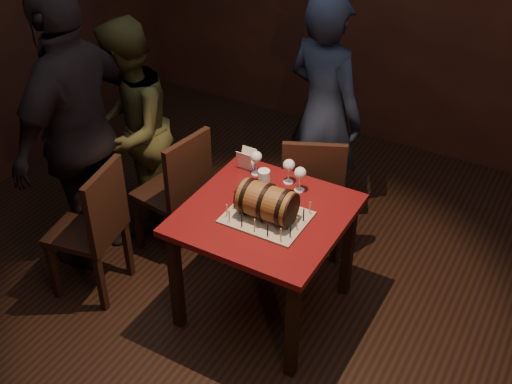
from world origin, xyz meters
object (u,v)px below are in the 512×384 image
at_px(person_left_front, 79,133).
at_px(pub_table, 265,227).
at_px(wine_glass_mid, 289,166).
at_px(wine_glass_left, 256,158).
at_px(chair_left_rear, 179,188).
at_px(person_back, 324,114).
at_px(chair_left_front, 95,224).
at_px(wine_glass_right, 300,174).
at_px(barrel_cake, 267,202).
at_px(pint_of_ale, 264,182).
at_px(chair_back, 312,190).
at_px(person_left_rear, 130,130).

bearing_deg(person_left_front, pub_table, 89.77).
xyz_separation_m(pub_table, wine_glass_mid, (-0.02, 0.33, 0.23)).
height_order(wine_glass_left, chair_left_rear, chair_left_rear).
xyz_separation_m(wine_glass_mid, person_back, (-0.11, 0.73, -0.02)).
xyz_separation_m(chair_left_rear, chair_left_front, (-0.22, -0.57, 0.00)).
xyz_separation_m(wine_glass_left, person_back, (0.11, 0.75, -0.02)).
bearing_deg(wine_glass_right, pub_table, -104.63).
bearing_deg(person_back, chair_left_rear, 70.89).
height_order(barrel_cake, pint_of_ale, barrel_cake).
distance_m(pub_table, person_back, 1.09).
bearing_deg(wine_glass_right, person_left_front, -164.45).
distance_m(wine_glass_right, chair_left_rear, 0.91).
bearing_deg(chair_left_front, pub_table, 19.92).
relative_size(wine_glass_right, person_left_front, 0.09).
bearing_deg(wine_glass_right, wine_glass_left, 174.99).
bearing_deg(wine_glass_mid, barrel_cake, -81.49).
distance_m(wine_glass_left, chair_back, 0.53).
xyz_separation_m(wine_glass_mid, wine_glass_right, (0.10, -0.04, 0.00)).
bearing_deg(chair_left_front, wine_glass_mid, 35.44).
xyz_separation_m(pub_table, chair_left_rear, (-0.76, 0.21, -0.12)).
distance_m(pub_table, wine_glass_right, 0.37).
bearing_deg(chair_left_front, chair_back, 44.92).
relative_size(pint_of_ale, person_left_front, 0.08).
height_order(pint_of_ale, chair_left_front, chair_left_front).
distance_m(chair_left_rear, person_left_front, 0.72).
height_order(chair_back, chair_left_front, same).
relative_size(wine_glass_right, person_back, 0.10).
bearing_deg(chair_back, person_left_front, -150.60).
xyz_separation_m(barrel_cake, chair_back, (-0.03, 0.68, -0.34)).
height_order(chair_left_front, person_back, person_back).
height_order(wine_glass_right, chair_back, chair_back).
height_order(chair_back, person_left_front, person_left_front).
distance_m(wine_glass_left, chair_left_rear, 0.64).
relative_size(wine_glass_mid, person_back, 0.10).
bearing_deg(person_left_front, barrel_cake, 87.60).
xyz_separation_m(wine_glass_right, person_left_rear, (-1.31, 0.05, -0.10)).
bearing_deg(pint_of_ale, wine_glass_right, 33.76).
xyz_separation_m(chair_left_front, person_back, (0.86, 1.42, 0.32)).
relative_size(pint_of_ale, chair_left_rear, 0.16).
bearing_deg(chair_back, chair_left_rear, -151.44).
bearing_deg(wine_glass_left, chair_back, 52.61).
xyz_separation_m(wine_glass_left, person_left_rear, (-1.00, 0.02, -0.10)).
relative_size(barrel_cake, person_left_front, 0.19).
height_order(wine_glass_right, chair_left_front, chair_left_front).
bearing_deg(person_left_rear, barrel_cake, 49.36).
bearing_deg(wine_glass_right, person_left_rear, 177.90).
distance_m(pub_table, chair_left_rear, 0.80).
xyz_separation_m(pub_table, person_left_rear, (-1.24, 0.33, 0.13)).
bearing_deg(wine_glass_mid, pint_of_ale, -116.74).
relative_size(chair_back, person_back, 0.55).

